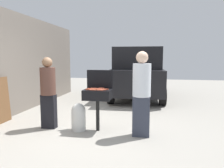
{
  "coord_description": "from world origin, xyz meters",
  "views": [
    {
      "loc": [
        1.3,
        -4.59,
        1.62
      ],
      "look_at": [
        0.39,
        0.38,
        1.0
      ],
      "focal_mm": 33.84,
      "sensor_mm": 36.0,
      "label": 1
    }
  ],
  "objects_px": {
    "hot_dog_9": "(106,89)",
    "hot_dog_12": "(88,90)",
    "hot_dog_6": "(101,88)",
    "hot_dog_10": "(103,90)",
    "hot_dog_1": "(89,89)",
    "person_right": "(142,91)",
    "hot_dog_3": "(91,89)",
    "hot_dog_5": "(93,90)",
    "person_left": "(48,90)",
    "hot_dog_11": "(96,90)",
    "hot_dog_4": "(101,90)",
    "bbq_grill": "(98,96)",
    "propane_tank": "(79,116)",
    "hot_dog_8": "(94,89)",
    "hot_dog_7": "(99,89)",
    "hot_dog_2": "(95,89)",
    "hot_dog_0": "(100,90)",
    "parked_minivan": "(138,73)"
  },
  "relations": [
    {
      "from": "hot_dog_4",
      "to": "hot_dog_12",
      "type": "bearing_deg",
      "value": -169.56
    },
    {
      "from": "hot_dog_10",
      "to": "hot_dog_12",
      "type": "height_order",
      "value": "same"
    },
    {
      "from": "hot_dog_0",
      "to": "hot_dog_9",
      "type": "relative_size",
      "value": 1.0
    },
    {
      "from": "hot_dog_11",
      "to": "hot_dog_9",
      "type": "bearing_deg",
      "value": 29.29
    },
    {
      "from": "hot_dog_2",
      "to": "hot_dog_8",
      "type": "height_order",
      "value": "same"
    },
    {
      "from": "hot_dog_4",
      "to": "hot_dog_5",
      "type": "bearing_deg",
      "value": -150.21
    },
    {
      "from": "hot_dog_7",
      "to": "bbq_grill",
      "type": "bearing_deg",
      "value": -119.64
    },
    {
      "from": "hot_dog_4",
      "to": "person_left",
      "type": "distance_m",
      "value": 1.26
    },
    {
      "from": "hot_dog_1",
      "to": "hot_dog_12",
      "type": "bearing_deg",
      "value": -100.46
    },
    {
      "from": "hot_dog_1",
      "to": "hot_dog_9",
      "type": "height_order",
      "value": "same"
    },
    {
      "from": "hot_dog_10",
      "to": "hot_dog_9",
      "type": "bearing_deg",
      "value": 70.98
    },
    {
      "from": "hot_dog_5",
      "to": "hot_dog_7",
      "type": "xyz_separation_m",
      "value": [
        0.09,
        0.21,
        0.0
      ]
    },
    {
      "from": "hot_dog_6",
      "to": "hot_dog_11",
      "type": "xyz_separation_m",
      "value": [
        -0.06,
        -0.23,
        0.0
      ]
    },
    {
      "from": "hot_dog_7",
      "to": "propane_tank",
      "type": "height_order",
      "value": "hot_dog_7"
    },
    {
      "from": "hot_dog_1",
      "to": "hot_dog_5",
      "type": "xyz_separation_m",
      "value": [
        0.1,
        -0.09,
        0.0
      ]
    },
    {
      "from": "hot_dog_7",
      "to": "person_left",
      "type": "relative_size",
      "value": 0.08
    },
    {
      "from": "hot_dog_1",
      "to": "propane_tank",
      "type": "distance_m",
      "value": 0.68
    },
    {
      "from": "hot_dog_9",
      "to": "hot_dog_11",
      "type": "xyz_separation_m",
      "value": [
        -0.18,
        -0.1,
        0.0
      ]
    },
    {
      "from": "hot_dog_8",
      "to": "person_left",
      "type": "relative_size",
      "value": 0.08
    },
    {
      "from": "bbq_grill",
      "to": "hot_dog_7",
      "type": "relative_size",
      "value": 7.17
    },
    {
      "from": "hot_dog_3",
      "to": "hot_dog_9",
      "type": "distance_m",
      "value": 0.34
    },
    {
      "from": "hot_dog_9",
      "to": "person_left",
      "type": "height_order",
      "value": "person_left"
    },
    {
      "from": "bbq_grill",
      "to": "hot_dog_9",
      "type": "relative_size",
      "value": 7.17
    },
    {
      "from": "hot_dog_5",
      "to": "hot_dog_7",
      "type": "height_order",
      "value": "same"
    },
    {
      "from": "hot_dog_3",
      "to": "hot_dog_10",
      "type": "bearing_deg",
      "value": -20.39
    },
    {
      "from": "parked_minivan",
      "to": "hot_dog_9",
      "type": "bearing_deg",
      "value": 82.1
    },
    {
      "from": "hot_dog_10",
      "to": "person_right",
      "type": "relative_size",
      "value": 0.07
    },
    {
      "from": "hot_dog_1",
      "to": "hot_dog_9",
      "type": "bearing_deg",
      "value": 10.67
    },
    {
      "from": "person_right",
      "to": "propane_tank",
      "type": "bearing_deg",
      "value": -20.57
    },
    {
      "from": "hot_dog_4",
      "to": "hot_dog_5",
      "type": "relative_size",
      "value": 1.0
    },
    {
      "from": "hot_dog_7",
      "to": "hot_dog_9",
      "type": "bearing_deg",
      "value": -17.35
    },
    {
      "from": "hot_dog_1",
      "to": "person_right",
      "type": "bearing_deg",
      "value": -5.07
    },
    {
      "from": "hot_dog_6",
      "to": "person_right",
      "type": "height_order",
      "value": "person_right"
    },
    {
      "from": "hot_dog_5",
      "to": "hot_dog_8",
      "type": "height_order",
      "value": "same"
    },
    {
      "from": "hot_dog_1",
      "to": "hot_dog_6",
      "type": "height_order",
      "value": "same"
    },
    {
      "from": "hot_dog_3",
      "to": "hot_dog_11",
      "type": "height_order",
      "value": "same"
    },
    {
      "from": "hot_dog_6",
      "to": "hot_dog_10",
      "type": "bearing_deg",
      "value": -69.1
    },
    {
      "from": "hot_dog_9",
      "to": "hot_dog_12",
      "type": "relative_size",
      "value": 1.0
    },
    {
      "from": "hot_dog_7",
      "to": "hot_dog_12",
      "type": "relative_size",
      "value": 1.0
    },
    {
      "from": "hot_dog_5",
      "to": "person_right",
      "type": "height_order",
      "value": "person_right"
    },
    {
      "from": "hot_dog_0",
      "to": "hot_dog_12",
      "type": "distance_m",
      "value": 0.28
    },
    {
      "from": "hot_dog_5",
      "to": "person_left",
      "type": "bearing_deg",
      "value": 173.25
    },
    {
      "from": "hot_dog_3",
      "to": "hot_dog_12",
      "type": "xyz_separation_m",
      "value": [
        -0.01,
        -0.12,
        0.0
      ]
    },
    {
      "from": "hot_dog_6",
      "to": "propane_tank",
      "type": "bearing_deg",
      "value": -158.93
    },
    {
      "from": "hot_dog_12",
      "to": "hot_dog_11",
      "type": "bearing_deg",
      "value": 3.56
    },
    {
      "from": "hot_dog_11",
      "to": "person_right",
      "type": "height_order",
      "value": "person_right"
    },
    {
      "from": "bbq_grill",
      "to": "propane_tank",
      "type": "xyz_separation_m",
      "value": [
        -0.43,
        -0.07,
        -0.47
      ]
    },
    {
      "from": "hot_dog_1",
      "to": "hot_dog_12",
      "type": "height_order",
      "value": "same"
    },
    {
      "from": "hot_dog_4",
      "to": "hot_dog_8",
      "type": "height_order",
      "value": "same"
    },
    {
      "from": "hot_dog_4",
      "to": "hot_dog_10",
      "type": "distance_m",
      "value": 0.06
    }
  ]
}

